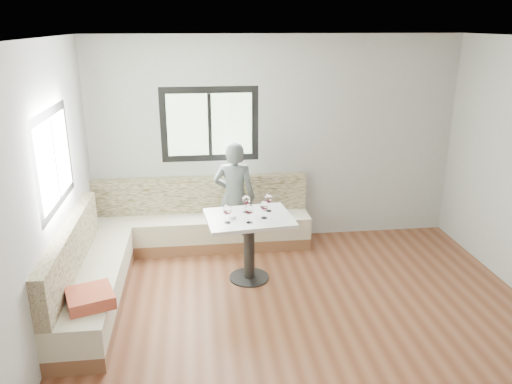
# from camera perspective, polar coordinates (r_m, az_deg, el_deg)

# --- Properties ---
(room) EXTENTS (5.01, 5.01, 2.81)m
(room) POSITION_cam_1_polar(r_m,az_deg,el_deg) (4.53, 6.25, -0.91)
(room) COLOR brown
(room) RESTS_ON ground
(banquette) EXTENTS (2.90, 2.80, 0.95)m
(banquette) POSITION_cam_1_polar(r_m,az_deg,el_deg) (6.28, -11.01, -6.02)
(banquette) COLOR brown
(banquette) RESTS_ON ground
(table) EXTENTS (1.05, 0.86, 0.80)m
(table) POSITION_cam_1_polar(r_m,az_deg,el_deg) (5.86, -0.81, -4.64)
(table) COLOR black
(table) RESTS_ON ground
(person) EXTENTS (0.62, 0.48, 1.50)m
(person) POSITION_cam_1_polar(r_m,az_deg,el_deg) (6.55, -2.46, -0.64)
(person) COLOR #4B5351
(person) RESTS_ON ground
(olive_ramekin) EXTENTS (0.09, 0.09, 0.03)m
(olive_ramekin) POSITION_cam_1_polar(r_m,az_deg,el_deg) (5.72, -2.70, -2.86)
(olive_ramekin) COLOR white
(olive_ramekin) RESTS_ON table
(wine_glass_a) EXTENTS (0.10, 0.10, 0.22)m
(wine_glass_a) POSITION_cam_1_polar(r_m,az_deg,el_deg) (5.55, -3.30, -2.10)
(wine_glass_a) COLOR white
(wine_glass_a) RESTS_ON table
(wine_glass_b) EXTENTS (0.10, 0.10, 0.22)m
(wine_glass_b) POSITION_cam_1_polar(r_m,az_deg,el_deg) (5.55, -0.77, -2.07)
(wine_glass_b) COLOR white
(wine_glass_b) RESTS_ON table
(wine_glass_c) EXTENTS (0.10, 0.10, 0.22)m
(wine_glass_c) POSITION_cam_1_polar(r_m,az_deg,el_deg) (5.68, 0.95, -1.58)
(wine_glass_c) COLOR white
(wine_glass_c) RESTS_ON table
(wine_glass_d) EXTENTS (0.10, 0.10, 0.22)m
(wine_glass_d) POSITION_cam_1_polar(r_m,az_deg,el_deg) (5.85, -1.13, -0.96)
(wine_glass_d) COLOR white
(wine_glass_d) RESTS_ON table
(wine_glass_e) EXTENTS (0.10, 0.10, 0.22)m
(wine_glass_e) POSITION_cam_1_polar(r_m,az_deg,el_deg) (5.89, 1.44, -0.81)
(wine_glass_e) COLOR white
(wine_glass_e) RESTS_ON table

